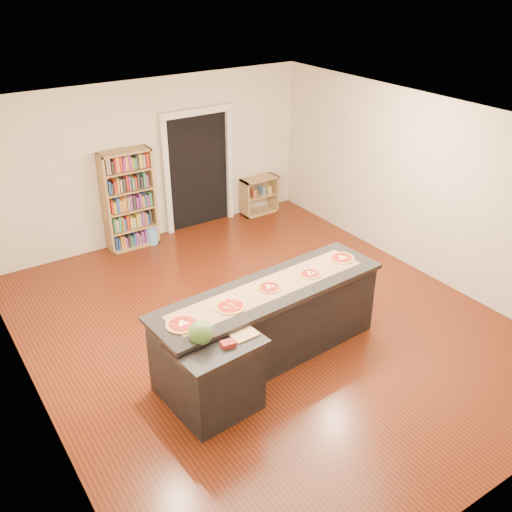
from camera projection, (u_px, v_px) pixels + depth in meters
room at (265, 234)px, 7.28m from camera, size 6.00×7.00×2.80m
doorway at (198, 164)px, 10.36m from camera, size 1.40×0.09×2.21m
kitchen_island at (269, 323)px, 7.08m from camera, size 3.07×0.83×1.01m
side_counter at (217, 377)px, 6.24m from camera, size 0.95×0.70×0.94m
bookshelf at (129, 200)px, 9.69m from camera, size 0.87×0.31×1.74m
low_shelf at (259, 195)px, 11.23m from camera, size 0.74×0.32×0.74m
waste_bin at (152, 235)px, 10.12m from camera, size 0.22×0.22×0.32m
kraft_paper at (269, 288)px, 6.85m from camera, size 2.69×0.66×0.00m
watermelon at (201, 333)px, 5.94m from camera, size 0.26×0.26×0.26m
cutting_board at (245, 335)px, 6.12m from camera, size 0.29×0.20×0.02m
package_red at (228, 344)px, 5.95m from camera, size 0.16×0.13×0.05m
package_teal at (234, 327)px, 6.22m from camera, size 0.15×0.15×0.06m
pizza_a at (183, 324)px, 6.16m from camera, size 0.36×0.36×0.02m
pizza_b at (230, 306)px, 6.48m from camera, size 0.34×0.34×0.02m
pizza_c at (269, 287)px, 6.85m from camera, size 0.30×0.30×0.02m
pizza_d at (310, 274)px, 7.14m from camera, size 0.29×0.29×0.02m
pizza_e at (342, 258)px, 7.51m from camera, size 0.33×0.33×0.02m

